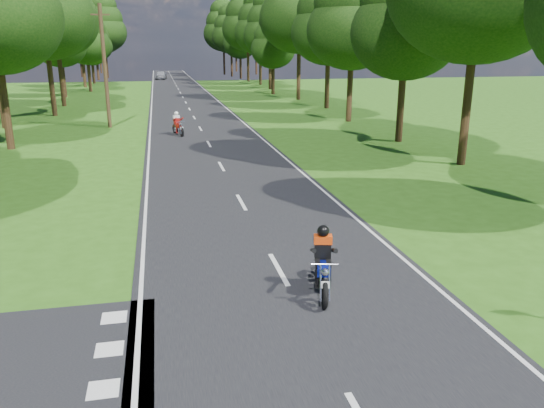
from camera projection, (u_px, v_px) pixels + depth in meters
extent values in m
plane|color=#2C5814|center=(299.00, 307.00, 11.21)|extent=(160.00, 160.00, 0.00)
cube|color=black|center=(183.00, 97.00, 58.10)|extent=(7.00, 140.00, 0.02)
cube|color=silver|center=(279.00, 269.00, 13.08)|extent=(0.12, 2.00, 0.01)
cube|color=silver|center=(241.00, 202.00, 18.70)|extent=(0.12, 2.00, 0.01)
cube|color=silver|center=(221.00, 166.00, 24.33)|extent=(0.12, 2.00, 0.01)
cube|color=silver|center=(209.00, 144.00, 29.96)|extent=(0.12, 2.00, 0.01)
cube|color=silver|center=(200.00, 129.00, 35.59)|extent=(0.12, 2.00, 0.01)
cube|color=silver|center=(194.00, 117.00, 41.21)|extent=(0.12, 2.00, 0.01)
cube|color=silver|center=(189.00, 109.00, 46.84)|extent=(0.12, 2.00, 0.01)
cube|color=silver|center=(186.00, 102.00, 52.47)|extent=(0.12, 2.00, 0.01)
cube|color=silver|center=(183.00, 97.00, 58.09)|extent=(0.12, 2.00, 0.01)
cube|color=silver|center=(180.00, 93.00, 63.72)|extent=(0.12, 2.00, 0.01)
cube|color=silver|center=(178.00, 89.00, 69.35)|extent=(0.12, 2.00, 0.01)
cube|color=silver|center=(176.00, 86.00, 74.97)|extent=(0.12, 2.00, 0.01)
cube|color=silver|center=(175.00, 83.00, 80.60)|extent=(0.12, 2.00, 0.01)
cube|color=silver|center=(174.00, 81.00, 86.23)|extent=(0.12, 2.00, 0.01)
cube|color=silver|center=(173.00, 79.00, 91.85)|extent=(0.12, 2.00, 0.01)
cube|color=silver|center=(172.00, 77.00, 97.48)|extent=(0.12, 2.00, 0.01)
cube|color=silver|center=(171.00, 75.00, 103.11)|extent=(0.12, 2.00, 0.01)
cube|color=silver|center=(170.00, 74.00, 108.74)|extent=(0.12, 2.00, 0.01)
cube|color=silver|center=(169.00, 72.00, 114.36)|extent=(0.12, 2.00, 0.01)
cube|color=silver|center=(168.00, 71.00, 119.99)|extent=(0.12, 2.00, 0.01)
cube|color=silver|center=(152.00, 98.00, 57.44)|extent=(0.10, 140.00, 0.01)
cube|color=silver|center=(213.00, 96.00, 58.75)|extent=(0.10, 140.00, 0.01)
cube|color=silver|center=(103.00, 389.00, 8.48)|extent=(0.50, 0.50, 0.01)
cube|color=silver|center=(109.00, 349.00, 9.60)|extent=(0.50, 0.50, 0.01)
cube|color=silver|center=(114.00, 317.00, 10.73)|extent=(0.50, 0.50, 0.01)
cylinder|color=black|center=(6.00, 113.00, 28.01)|extent=(0.40, 0.40, 3.91)
cylinder|color=black|center=(2.00, 100.00, 35.46)|extent=(0.40, 0.40, 3.79)
cylinder|color=black|center=(52.00, 88.00, 41.82)|extent=(0.40, 0.40, 4.32)
ellipsoid|color=black|center=(44.00, 17.00, 40.31)|extent=(7.56, 7.56, 6.42)
cylinder|color=black|center=(62.00, 82.00, 48.76)|extent=(0.40, 0.40, 4.40)
ellipsoid|color=black|center=(55.00, 20.00, 47.22)|extent=(7.71, 7.71, 6.55)
cylinder|color=black|center=(64.00, 82.00, 57.74)|extent=(0.40, 0.40, 3.20)
ellipsoid|color=black|center=(60.00, 45.00, 56.62)|extent=(5.60, 5.60, 4.76)
ellipsoid|color=black|center=(58.00, 29.00, 56.18)|extent=(4.80, 4.80, 4.08)
ellipsoid|color=black|center=(56.00, 14.00, 55.73)|extent=(3.60, 3.60, 3.06)
cylinder|color=black|center=(90.00, 78.00, 65.03)|extent=(0.40, 0.40, 3.22)
ellipsoid|color=black|center=(86.00, 45.00, 63.90)|extent=(5.64, 5.64, 4.79)
ellipsoid|color=black|center=(85.00, 31.00, 63.45)|extent=(4.83, 4.83, 4.11)
ellipsoid|color=black|center=(84.00, 17.00, 63.00)|extent=(3.62, 3.62, 3.08)
cylinder|color=black|center=(84.00, 74.00, 71.94)|extent=(0.40, 0.40, 3.61)
ellipsoid|color=black|center=(81.00, 40.00, 70.68)|extent=(6.31, 6.31, 5.37)
ellipsoid|color=black|center=(79.00, 26.00, 70.18)|extent=(5.41, 5.41, 4.60)
ellipsoid|color=black|center=(78.00, 12.00, 69.68)|extent=(4.06, 4.06, 3.45)
cylinder|color=black|center=(94.00, 74.00, 79.48)|extent=(0.40, 0.40, 2.67)
ellipsoid|color=black|center=(91.00, 52.00, 78.55)|extent=(4.67, 4.67, 3.97)
ellipsoid|color=black|center=(91.00, 43.00, 78.18)|extent=(4.00, 4.00, 3.40)
ellipsoid|color=black|center=(90.00, 33.00, 77.81)|extent=(3.00, 3.00, 2.55)
cylinder|color=black|center=(98.00, 71.00, 87.97)|extent=(0.40, 0.40, 3.09)
ellipsoid|color=black|center=(96.00, 47.00, 86.89)|extent=(5.40, 5.40, 4.59)
ellipsoid|color=black|center=(95.00, 37.00, 86.46)|extent=(4.63, 4.63, 3.93)
ellipsoid|color=black|center=(94.00, 27.00, 86.03)|extent=(3.47, 3.47, 2.95)
cylinder|color=black|center=(107.00, 65.00, 94.07)|extent=(0.40, 0.40, 4.48)
ellipsoid|color=black|center=(104.00, 32.00, 92.50)|extent=(7.84, 7.84, 6.66)
ellipsoid|color=black|center=(103.00, 19.00, 91.88)|extent=(6.72, 6.72, 5.71)
ellipsoid|color=black|center=(102.00, 6.00, 91.26)|extent=(5.04, 5.04, 4.28)
cylinder|color=black|center=(105.00, 65.00, 102.33)|extent=(0.40, 0.40, 4.09)
ellipsoid|color=black|center=(103.00, 37.00, 100.90)|extent=(7.16, 7.16, 6.09)
ellipsoid|color=black|center=(102.00, 26.00, 100.33)|extent=(6.14, 6.14, 5.22)
ellipsoid|color=black|center=(101.00, 15.00, 99.76)|extent=(4.61, 4.61, 3.92)
cylinder|color=black|center=(466.00, 115.00, 24.20)|extent=(0.40, 0.40, 4.56)
cylinder|color=black|center=(400.00, 111.00, 30.42)|extent=(0.40, 0.40, 3.49)
ellipsoid|color=black|center=(406.00, 33.00, 29.19)|extent=(6.12, 6.12, 5.20)
ellipsoid|color=black|center=(408.00, 0.00, 28.71)|extent=(5.24, 5.24, 4.46)
cylinder|color=black|center=(349.00, 96.00, 38.75)|extent=(0.40, 0.40, 3.69)
ellipsoid|color=black|center=(352.00, 31.00, 37.46)|extent=(6.46, 6.46, 5.49)
ellipsoid|color=black|center=(353.00, 4.00, 36.94)|extent=(5.54, 5.54, 4.71)
cylinder|color=black|center=(327.00, 87.00, 47.25)|extent=(0.40, 0.40, 3.74)
ellipsoid|color=black|center=(329.00, 33.00, 45.94)|extent=(6.55, 6.55, 5.57)
ellipsoid|color=black|center=(329.00, 10.00, 45.42)|extent=(5.62, 5.62, 4.77)
cylinder|color=black|center=(299.00, 77.00, 54.82)|extent=(0.40, 0.40, 4.64)
ellipsoid|color=black|center=(299.00, 19.00, 53.19)|extent=(8.12, 8.12, 6.91)
cylinder|color=black|center=(273.00, 81.00, 61.59)|extent=(0.40, 0.40, 2.91)
ellipsoid|color=black|center=(273.00, 49.00, 60.57)|extent=(5.09, 5.09, 4.33)
ellipsoid|color=black|center=(273.00, 36.00, 60.16)|extent=(4.36, 4.36, 3.71)
ellipsoid|color=black|center=(273.00, 23.00, 59.76)|extent=(3.27, 3.27, 2.78)
cylinder|color=black|center=(270.00, 74.00, 68.70)|extent=(0.40, 0.40, 3.88)
ellipsoid|color=black|center=(270.00, 35.00, 67.35)|extent=(6.78, 6.78, 5.77)
ellipsoid|color=black|center=(270.00, 20.00, 66.81)|extent=(5.81, 5.81, 4.94)
ellipsoid|color=black|center=(270.00, 4.00, 66.27)|extent=(4.36, 4.36, 3.71)
cylinder|color=black|center=(260.00, 70.00, 76.67)|extent=(0.40, 0.40, 4.18)
ellipsoid|color=black|center=(260.00, 33.00, 75.21)|extent=(7.31, 7.31, 6.21)
ellipsoid|color=black|center=(260.00, 18.00, 74.63)|extent=(6.27, 6.27, 5.33)
ellipsoid|color=black|center=(260.00, 2.00, 74.05)|extent=(4.70, 4.70, 4.00)
cylinder|color=black|center=(248.00, 66.00, 84.95)|extent=(0.40, 0.40, 4.63)
ellipsoid|color=black|center=(248.00, 29.00, 83.33)|extent=(8.11, 8.11, 6.89)
ellipsoid|color=black|center=(248.00, 14.00, 82.69)|extent=(6.95, 6.95, 5.91)
cylinder|color=black|center=(241.00, 69.00, 91.94)|extent=(0.40, 0.40, 3.36)
ellipsoid|color=black|center=(240.00, 44.00, 90.76)|extent=(5.88, 5.88, 5.00)
ellipsoid|color=black|center=(240.00, 34.00, 90.30)|extent=(5.04, 5.04, 4.29)
ellipsoid|color=black|center=(240.00, 24.00, 89.83)|extent=(3.78, 3.78, 3.21)
cylinder|color=black|center=(232.00, 65.00, 98.51)|extent=(0.40, 0.40, 4.09)
ellipsoid|color=black|center=(231.00, 37.00, 97.08)|extent=(7.15, 7.15, 6.08)
ellipsoid|color=black|center=(231.00, 25.00, 96.51)|extent=(6.13, 6.13, 5.21)
ellipsoid|color=black|center=(231.00, 14.00, 95.94)|extent=(4.60, 4.60, 3.91)
cylinder|color=black|center=(224.00, 63.00, 105.64)|extent=(0.40, 0.40, 4.48)
ellipsoid|color=black|center=(223.00, 34.00, 104.07)|extent=(7.84, 7.84, 6.66)
ellipsoid|color=black|center=(223.00, 22.00, 103.45)|extent=(6.72, 6.72, 5.71)
ellipsoid|color=black|center=(223.00, 10.00, 102.83)|extent=(5.04, 5.04, 4.28)
cylinder|color=black|center=(101.00, 64.00, 111.04)|extent=(0.40, 0.40, 3.84)
ellipsoid|color=black|center=(99.00, 40.00, 109.69)|extent=(6.72, 6.72, 5.71)
ellipsoid|color=black|center=(98.00, 31.00, 109.16)|extent=(5.76, 5.76, 4.90)
ellipsoid|color=black|center=(97.00, 21.00, 108.63)|extent=(4.32, 4.32, 3.67)
cylinder|color=black|center=(236.00, 62.00, 118.64)|extent=(0.40, 0.40, 4.16)
ellipsoid|color=black|center=(236.00, 38.00, 117.18)|extent=(7.28, 7.28, 6.19)
ellipsoid|color=black|center=(236.00, 28.00, 116.60)|extent=(6.24, 6.24, 5.30)
ellipsoid|color=black|center=(236.00, 19.00, 116.03)|extent=(4.68, 4.68, 3.98)
cylinder|color=black|center=(82.00, 67.00, 96.62)|extent=(0.40, 0.40, 3.52)
ellipsoid|color=black|center=(79.00, 42.00, 95.38)|extent=(6.16, 6.16, 5.24)
ellipsoid|color=black|center=(78.00, 32.00, 94.90)|extent=(5.28, 5.28, 4.49)
ellipsoid|color=black|center=(77.00, 22.00, 94.41)|extent=(3.96, 3.96, 3.37)
cylinder|color=black|center=(256.00, 63.00, 105.86)|extent=(0.40, 0.40, 4.48)
ellipsoid|color=black|center=(256.00, 34.00, 104.29)|extent=(7.84, 7.84, 6.66)
ellipsoid|color=black|center=(256.00, 22.00, 103.67)|extent=(6.72, 6.72, 5.71)
ellipsoid|color=black|center=(256.00, 10.00, 103.05)|extent=(5.04, 5.04, 4.28)
cylinder|color=#382616|center=(105.00, 67.00, 35.14)|extent=(0.26, 0.26, 8.00)
cube|color=#382616|center=(100.00, 15.00, 34.20)|extent=(1.20, 0.10, 0.10)
imported|color=#AFB0B6|center=(161.00, 75.00, 90.16)|extent=(2.14, 4.35, 1.43)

